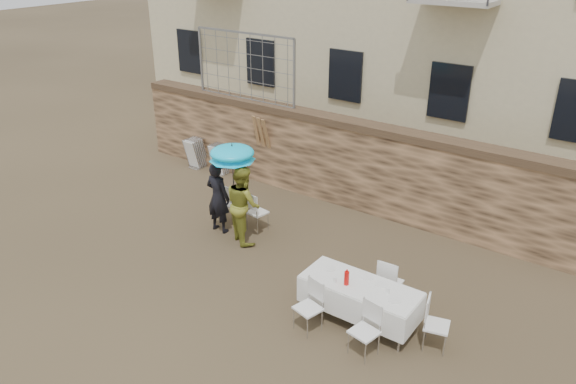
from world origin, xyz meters
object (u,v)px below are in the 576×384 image
Objects in this scene: couple_chair_left at (234,203)px; table_chair_side at (437,324)px; chair_stack_left at (201,151)px; chair_stack_right at (223,157)px; table_chair_front_left at (308,307)px; umbrella at (232,156)px; soda_bottle at (347,278)px; couple_chair_right at (257,211)px; table_chair_back at (390,281)px; man_suit at (218,197)px; woman_dress at (243,204)px; table_chair_front_right at (364,331)px; banquet_table at (360,286)px.

couple_chair_left is 1.00× the size of table_chair_side.
chair_stack_left and chair_stack_right have the same top height.
table_chair_front_left is at bearing 98.80° from table_chair_side.
chair_stack_right is (-2.28, 2.18, -0.02)m from couple_chair_left.
chair_stack_left is at bearing 180.00° from chair_stack_right.
soda_bottle is at bearing -19.84° from umbrella.
chair_stack_right is at bearing 50.79° from table_chair_side.
chair_stack_left is at bearing -20.45° from couple_chair_right.
soda_bottle is 1.11m from table_chair_back.
woman_dress reaches higher than man_suit.
woman_dress is (0.75, 0.00, 0.04)m from man_suit.
table_chair_front_right is 1.04× the size of chair_stack_right.
man_suit reaches higher than table_chair_back.
couple_chair_left is at bearing 159.18° from banquet_table.
man_suit is 0.84× the size of umbrella.
umbrella reaches higher than chair_stack_left.
couple_chair_left is 4.61m from banquet_table.
chair_stack_left is at bearing 143.66° from umbrella.
couple_chair_right is 5.23m from table_chair_side.
chair_stack_left is (-3.18, 2.73, -0.40)m from man_suit.
man_suit is 1.79× the size of couple_chair_left.
woman_dress is at bearing 159.76° from soda_bottle.
woman_dress is at bearing -15.95° from umbrella.
man_suit is 1.86× the size of chair_stack_left.
table_chair_back reaches higher than banquet_table.
soda_bottle is 1.67m from table_chair_side.
woman_dress is at bearing 163.01° from banquet_table.
table_chair_side is (5.70, -1.54, 0.00)m from couple_chair_left.
banquet_table is at bearing -30.12° from chair_stack_right.
umbrella is 4.09m from table_chair_front_left.
couple_chair_right is 3.86m from soda_bottle.
table_chair_front_right is 9.19m from chair_stack_left.
table_chair_front_right is at bearing 157.82° from man_suit.
woman_dress reaches higher than table_chair_back.
man_suit is at bearing 28.39° from woman_dress.
chair_stack_right is (-6.58, 3.82, -0.27)m from banquet_table.
umbrella is at bearing 12.44° from woman_dress.
banquet_table is 2.19× the size of table_chair_back.
banquet_table is 2.19× the size of table_chair_side.
table_chair_side is at bearing 8.88° from soda_bottle.
table_chair_side is at bearing 37.67° from table_chair_front_left.
couple_chair_left is 1.04× the size of chair_stack_right.
table_chair_side is 1.04× the size of chair_stack_left.
table_chair_front_left is (3.00, -2.39, 0.00)m from couple_chair_right.
table_chair_side reaches higher than chair_stack_right.
table_chair_back is (0.20, 0.80, -0.25)m from banquet_table.
table_chair_front_right and table_chair_back have the same top height.
soda_bottle is at bearing 161.98° from man_suit.
woman_dress is at bearing 166.95° from table_chair_front_right.
woman_dress is 3.72m from banquet_table.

